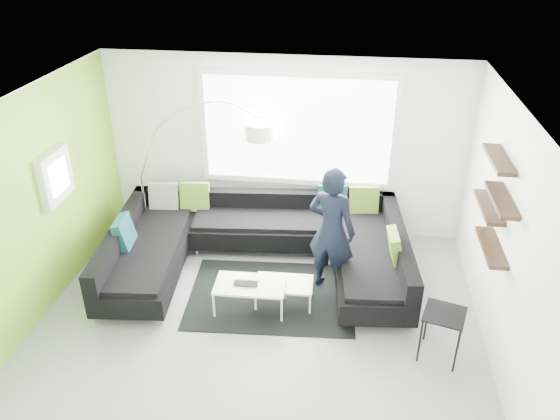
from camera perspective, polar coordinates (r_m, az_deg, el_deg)
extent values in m
plane|color=gray|center=(7.00, -2.31, -11.88)|extent=(5.50, 5.50, 0.00)
cube|color=white|center=(8.41, 0.46, 6.60)|extent=(5.50, 0.04, 2.80)
cube|color=white|center=(4.27, -8.82, -18.87)|extent=(5.50, 0.04, 2.80)
cube|color=white|center=(7.17, -24.75, -0.23)|extent=(0.04, 5.00, 2.80)
cube|color=white|center=(6.35, 22.73, -3.49)|extent=(0.04, 5.00, 2.80)
cube|color=white|center=(5.61, -2.87, 10.52)|extent=(5.50, 5.00, 0.04)
cube|color=#7FB72D|center=(7.16, -24.68, -0.23)|extent=(0.01, 5.00, 2.80)
cube|color=white|center=(8.25, 1.82, 8.36)|extent=(2.96, 0.06, 1.68)
cube|color=white|center=(7.50, -22.35, 3.25)|extent=(0.12, 0.66, 0.66)
cube|color=black|center=(6.52, 21.54, 0.64)|extent=(0.20, 1.24, 0.95)
cube|color=black|center=(7.77, -2.26, -5.32)|extent=(4.28, 2.89, 0.43)
cube|color=black|center=(7.57, -2.31, -2.96)|extent=(4.28, 2.89, 0.32)
cube|color=#4C7219|center=(7.53, -2.32, -2.54)|extent=(3.64, 0.56, 0.45)
cube|color=black|center=(7.45, -0.93, -8.91)|extent=(2.29, 1.74, 0.01)
cube|color=white|center=(7.18, -1.33, -8.72)|extent=(1.19, 0.72, 0.38)
cube|color=black|center=(6.65, 16.49, -12.36)|extent=(0.55, 0.55, 0.61)
imported|color=black|center=(7.18, 5.41, -2.13)|extent=(0.93, 0.86, 1.78)
imported|color=black|center=(6.98, -3.65, -7.89)|extent=(0.33, 0.23, 0.02)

